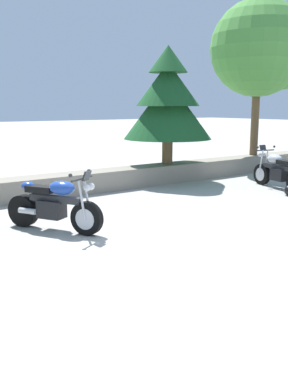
% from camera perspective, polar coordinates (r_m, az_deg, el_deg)
% --- Properties ---
extents(ground_plane, '(120.00, 120.00, 0.00)m').
position_cam_1_polar(ground_plane, '(7.89, 5.92, -5.89)').
color(ground_plane, '#A3A099').
extents(stone_wall, '(36.00, 0.80, 0.55)m').
position_cam_1_polar(stone_wall, '(11.74, -9.90, 1.01)').
color(stone_wall, gray).
rests_on(stone_wall, ground).
extents(motorcycle_blue_centre, '(1.19, 1.88, 1.18)m').
position_cam_1_polar(motorcycle_blue_centre, '(8.32, -11.53, -1.71)').
color(motorcycle_blue_centre, black).
rests_on(motorcycle_blue_centre, ground).
extents(motorcycle_silver_far_right, '(0.77, 2.05, 1.18)m').
position_cam_1_polar(motorcycle_silver_far_right, '(12.95, 17.03, 2.56)').
color(motorcycle_silver_far_right, black).
rests_on(motorcycle_silver_far_right, ground).
extents(pine_tree_mid_left, '(2.65, 2.65, 3.51)m').
position_cam_1_polar(pine_tree_mid_left, '(13.43, 3.11, 11.82)').
color(pine_tree_mid_left, brown).
rests_on(pine_tree_mid_left, stone_wall).
extents(leafy_tree_mid_right, '(3.51, 3.34, 5.40)m').
position_cam_1_polar(leafy_tree_mid_right, '(16.58, 15.30, 17.30)').
color(leafy_tree_mid_right, brown).
rests_on(leafy_tree_mid_right, stone_wall).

